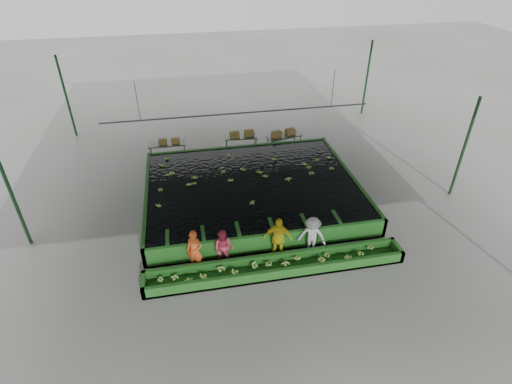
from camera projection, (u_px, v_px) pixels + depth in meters
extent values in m
plane|color=gray|center=(258.00, 216.00, 18.24)|extent=(80.00, 80.00, 0.00)
cube|color=gray|center=(258.00, 113.00, 15.50)|extent=(20.00, 22.00, 0.04)
cube|color=black|center=(252.00, 183.00, 19.01)|extent=(9.70, 7.70, 0.00)
cylinder|color=#59605B|center=(239.00, 113.00, 20.70)|extent=(0.08, 0.08, 14.00)
cylinder|color=#59605B|center=(137.00, 101.00, 19.35)|extent=(0.04, 0.04, 2.00)
cylinder|color=#59605B|center=(333.00, 88.00, 20.95)|extent=(0.04, 0.04, 2.00)
imported|color=#F45C23|center=(195.00, 251.00, 14.99)|extent=(0.74, 0.63, 1.73)
imported|color=#CA3653|center=(224.00, 248.00, 15.20)|extent=(0.96, 0.87, 1.60)
imported|color=yellow|center=(278.00, 238.00, 15.46)|extent=(1.19, 0.73, 1.89)
imported|color=silver|center=(312.00, 236.00, 15.74)|extent=(1.27, 1.04, 1.71)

